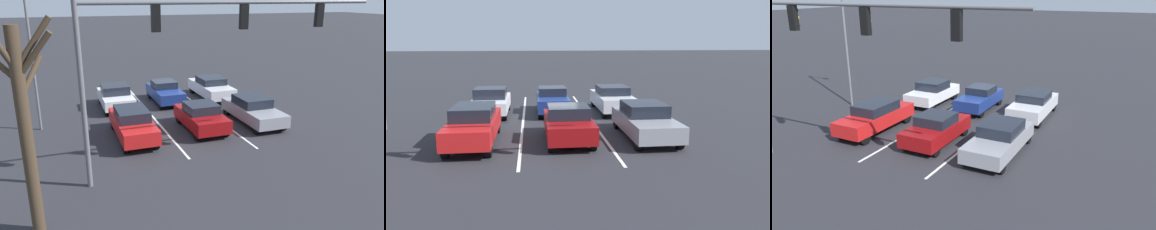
# 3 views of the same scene
# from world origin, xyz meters

# --- Properties ---
(ground_plane) EXTENTS (240.00, 240.00, 0.00)m
(ground_plane) POSITION_xyz_m (0.00, 0.00, 0.00)
(ground_plane) COLOR #28282D
(lane_stripe_left_divider) EXTENTS (0.12, 15.65, 0.01)m
(lane_stripe_left_divider) POSITION_xyz_m (-1.74, 1.82, 0.01)
(lane_stripe_left_divider) COLOR silver
(lane_stripe_left_divider) RESTS_ON ground_plane
(lane_stripe_center_divider) EXTENTS (0.12, 15.65, 0.01)m
(lane_stripe_center_divider) POSITION_xyz_m (1.74, 1.82, 0.01)
(lane_stripe_center_divider) COLOR silver
(lane_stripe_center_divider) RESTS_ON ground_plane
(car_gray_leftlane_front) EXTENTS (1.88, 4.71, 1.47)m
(car_gray_leftlane_front) POSITION_xyz_m (-3.48, 5.96, 0.75)
(car_gray_leftlane_front) COLOR gray
(car_gray_leftlane_front) RESTS_ON ground_plane
(car_maroon_midlane_front) EXTENTS (1.85, 4.03, 1.48)m
(car_maroon_midlane_front) POSITION_xyz_m (-0.20, 6.13, 0.74)
(car_maroon_midlane_front) COLOR maroon
(car_maroon_midlane_front) RESTS_ON ground_plane
(car_red_rightlane_front) EXTENTS (1.74, 4.76, 1.55)m
(car_red_rightlane_front) POSITION_xyz_m (3.57, 6.13, 0.81)
(car_red_rightlane_front) COLOR red
(car_red_rightlane_front) RESTS_ON ground_plane
(car_navy_midlane_second) EXTENTS (1.71, 4.06, 1.47)m
(car_navy_midlane_second) POSITION_xyz_m (0.12, 0.17, 0.75)
(car_navy_midlane_second) COLOR navy
(car_navy_midlane_second) RESTS_ON ground_plane
(car_silver_leftlane_second) EXTENTS (1.89, 4.58, 1.49)m
(car_silver_leftlane_second) POSITION_xyz_m (-3.33, 0.10, 0.77)
(car_silver_leftlane_second) COLOR silver
(car_silver_leftlane_second) RESTS_ON ground_plane
(car_white_rightlane_second) EXTENTS (1.90, 4.12, 1.52)m
(car_white_rightlane_second) POSITION_xyz_m (3.50, 0.33, 0.78)
(car_white_rightlane_second) COLOR silver
(car_white_rightlane_second) RESTS_ON ground_plane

